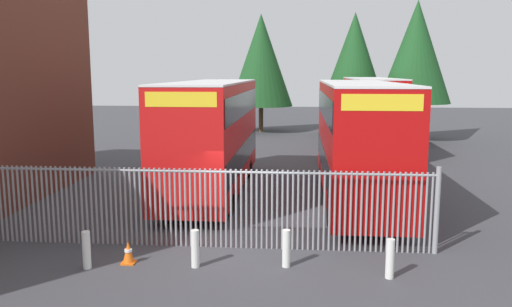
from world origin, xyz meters
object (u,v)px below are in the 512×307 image
at_px(bollard_near_left, 86,250).
at_px(bollard_far_right, 390,259).
at_px(bollard_near_right, 286,248).
at_px(double_decker_bus_behind_fence_right, 371,111).
at_px(traffic_cone_by_gate, 128,252).
at_px(double_decker_bus_behind_fence_left, 358,137).
at_px(bollard_center_front, 195,249).
at_px(double_decker_bus_near_gate, 213,132).

relative_size(bollard_near_left, bollard_far_right, 1.00).
bearing_deg(bollard_near_left, bollard_near_right, 6.28).
relative_size(double_decker_bus_behind_fence_right, traffic_cone_by_gate, 18.32).
xyz_separation_m(double_decker_bus_behind_fence_left, bollard_near_left, (-7.32, -7.46, -1.95)).
bearing_deg(bollard_far_right, double_decker_bus_behind_fence_right, 83.98).
bearing_deg(bollard_center_front, bollard_near_left, -173.04).
distance_m(double_decker_bus_near_gate, traffic_cone_by_gate, 8.38).
bearing_deg(traffic_cone_by_gate, bollard_near_right, 1.59).
relative_size(double_decker_bus_behind_fence_left, bollard_center_front, 11.38).
distance_m(double_decker_bus_near_gate, bollard_far_right, 10.34).
distance_m(bollard_center_front, bollard_far_right, 4.69).
distance_m(bollard_near_left, bollard_far_right, 7.32).
xyz_separation_m(double_decker_bus_near_gate, bollard_near_left, (-1.71, -8.49, -1.95)).
distance_m(double_decker_bus_behind_fence_right, bollard_center_front, 20.78).
height_order(double_decker_bus_behind_fence_left, bollard_near_left, double_decker_bus_behind_fence_left).
distance_m(double_decker_bus_behind_fence_left, bollard_center_front, 8.76).
relative_size(double_decker_bus_near_gate, traffic_cone_by_gate, 18.32).
xyz_separation_m(double_decker_bus_behind_fence_left, bollard_center_front, (-4.68, -7.14, -1.95)).
bearing_deg(bollard_center_front, double_decker_bus_behind_fence_left, 56.75).
xyz_separation_m(double_decker_bus_near_gate, bollard_near_right, (3.17, -7.95, -1.95)).
height_order(double_decker_bus_behind_fence_right, traffic_cone_by_gate, double_decker_bus_behind_fence_right).
xyz_separation_m(bollard_near_right, bollard_far_right, (2.44, -0.51, 0.00)).
height_order(double_decker_bus_near_gate, bollard_near_right, double_decker_bus_near_gate).
bearing_deg(bollard_near_right, traffic_cone_by_gate, -178.41).
height_order(double_decker_bus_behind_fence_right, bollard_near_left, double_decker_bus_behind_fence_right).
distance_m(bollard_center_front, bollard_near_right, 2.25).
height_order(bollard_near_left, traffic_cone_by_gate, bollard_near_left).
bearing_deg(bollard_far_right, bollard_near_right, 168.21).
distance_m(double_decker_bus_near_gate, bollard_center_front, 8.45).
xyz_separation_m(bollard_near_left, bollard_near_right, (4.88, 0.54, 0.00)).
xyz_separation_m(bollard_center_front, bollard_near_right, (2.24, 0.22, 0.00)).
xyz_separation_m(double_decker_bus_near_gate, double_decker_bus_behind_fence_left, (5.61, -1.03, 0.00)).
bearing_deg(bollard_center_front, bollard_near_right, 5.48).
bearing_deg(bollard_near_right, double_decker_bus_behind_fence_right, 76.81).
height_order(bollard_near_left, bollard_center_front, same).
bearing_deg(double_decker_bus_near_gate, bollard_near_right, -68.26).
distance_m(double_decker_bus_near_gate, bollard_near_right, 8.78).
bearing_deg(bollard_far_right, double_decker_bus_near_gate, 123.54).
bearing_deg(double_decker_bus_behind_fence_left, traffic_cone_by_gate, -132.37).
height_order(double_decker_bus_near_gate, double_decker_bus_behind_fence_left, same).
bearing_deg(bollard_far_right, bollard_near_left, -179.78).
bearing_deg(traffic_cone_by_gate, bollard_far_right, -3.55).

